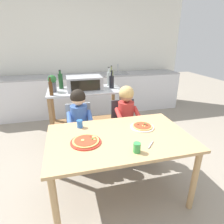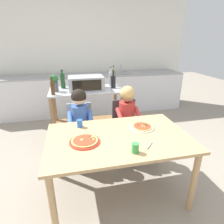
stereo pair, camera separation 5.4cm
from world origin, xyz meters
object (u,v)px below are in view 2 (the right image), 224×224
(bottle_squat_spirits, at_px, (113,82))
(drinking_cup_green, at_px, (135,148))
(kitchen_island_cart, at_px, (87,107))
(child_in_blue_striped_shirt, at_px, (80,119))
(bottle_dark_olive_oil, at_px, (111,78))
(bottle_tall_green_wine, at_px, (53,88))
(bottle_brown_beer, at_px, (63,80))
(pizza_plate_red_rimmed, at_px, (85,141))
(pizza_plate_white, at_px, (142,127))
(child_in_red_shirt, at_px, (128,114))
(dining_chair_right, at_px, (125,124))
(dining_table, at_px, (118,144))
(dining_chair_left, at_px, (81,128))
(bottle_clear_vinegar, at_px, (113,77))
(serving_spoon, at_px, (150,145))
(drinking_cup_blue, at_px, (80,123))
(potted_herb_plant, at_px, (54,82))
(toaster_oven, at_px, (86,83))

(bottle_squat_spirits, height_order, drinking_cup_green, bottle_squat_spirits)
(kitchen_island_cart, bearing_deg, child_in_blue_striped_shirt, -103.34)
(bottle_dark_olive_oil, bearing_deg, child_in_blue_striped_shirt, -126.72)
(bottle_dark_olive_oil, bearing_deg, bottle_squat_spirits, -88.47)
(bottle_tall_green_wine, relative_size, bottle_brown_beer, 0.87)
(pizza_plate_red_rimmed, distance_m, pizza_plate_white, 0.67)
(child_in_red_shirt, bearing_deg, dining_chair_right, 90.00)
(bottle_squat_spirits, xyz_separation_m, dining_table, (-0.24, -1.25, -0.37))
(pizza_plate_red_rimmed, bearing_deg, child_in_blue_striped_shirt, 90.04)
(dining_chair_left, bearing_deg, bottle_clear_vinegar, 48.69)
(bottle_squat_spirits, height_order, pizza_plate_white, bottle_squat_spirits)
(bottle_tall_green_wine, xyz_separation_m, dining_chair_left, (0.34, -0.30, -0.53))
(serving_spoon, bearing_deg, child_in_blue_striped_shirt, 123.21)
(dining_chair_right, xyz_separation_m, drinking_cup_green, (-0.24, -1.08, 0.29))
(drinking_cup_blue, bearing_deg, potted_herb_plant, 107.49)
(bottle_tall_green_wine, xyz_separation_m, potted_herb_plant, (0.02, 0.19, 0.03))
(dining_chair_left, bearing_deg, child_in_red_shirt, -10.04)
(toaster_oven, distance_m, bottle_clear_vinegar, 0.55)
(bottle_dark_olive_oil, xyz_separation_m, pizza_plate_white, (0.07, -1.30, -0.29))
(bottle_tall_green_wine, relative_size, child_in_blue_striped_shirt, 0.25)
(dining_chair_right, xyz_separation_m, child_in_red_shirt, (0.00, -0.12, 0.21))
(bottle_tall_green_wine, xyz_separation_m, serving_spoon, (0.92, -1.30, -0.28))
(child_in_blue_striped_shirt, relative_size, pizza_plate_white, 4.00)
(kitchen_island_cart, relative_size, bottle_dark_olive_oil, 3.63)
(bottle_brown_beer, xyz_separation_m, bottle_clear_vinegar, (0.85, 0.07, 0.00))
(bottle_clear_vinegar, bearing_deg, dining_chair_left, -131.31)
(bottle_brown_beer, xyz_separation_m, potted_herb_plant, (-0.12, -0.17, 0.01))
(bottle_brown_beer, relative_size, serving_spoon, 2.10)
(potted_herb_plant, xyz_separation_m, drinking_cup_blue, (0.30, -0.95, -0.27))
(potted_herb_plant, relative_size, dining_chair_left, 0.31)
(bottle_dark_olive_oil, xyz_separation_m, dining_chair_right, (0.07, -0.65, -0.55))
(kitchen_island_cart, height_order, potted_herb_plant, potted_herb_plant)
(toaster_oven, bearing_deg, pizza_plate_red_rimmed, -96.44)
(dining_table, bearing_deg, bottle_squat_spirits, 79.36)
(child_in_red_shirt, bearing_deg, dining_chair_left, 169.96)
(pizza_plate_white, xyz_separation_m, serving_spoon, (-0.07, -0.37, -0.01))
(child_in_red_shirt, height_order, drinking_cup_green, child_in_red_shirt)
(toaster_oven, height_order, serving_spoon, toaster_oven)
(kitchen_island_cart, bearing_deg, drinking_cup_blue, -100.02)
(toaster_oven, height_order, pizza_plate_white, toaster_oven)
(dining_table, xyz_separation_m, child_in_blue_striped_shirt, (-0.35, 0.65, 0.04))
(dining_table, relative_size, dining_chair_left, 1.77)
(kitchen_island_cart, bearing_deg, dining_chair_right, -44.19)
(bottle_brown_beer, distance_m, pizza_plate_white, 1.58)
(dining_chair_left, relative_size, child_in_red_shirt, 0.78)
(pizza_plate_red_rimmed, bearing_deg, bottle_dark_olive_oil, 68.50)
(toaster_oven, relative_size, bottle_clear_vinegar, 1.65)
(bottle_squat_spirits, xyz_separation_m, serving_spoon, (0.00, -1.49, -0.28))
(bottle_clear_vinegar, distance_m, dining_chair_right, 0.91)
(drinking_cup_blue, height_order, serving_spoon, drinking_cup_blue)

